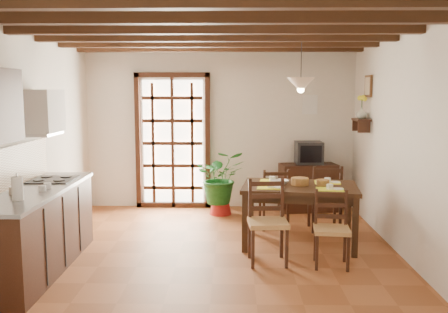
{
  "coord_description": "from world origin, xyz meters",
  "views": [
    {
      "loc": [
        0.21,
        -5.91,
        2.0
      ],
      "look_at": [
        0.1,
        0.4,
        1.15
      ],
      "focal_mm": 40.0,
      "sensor_mm": 36.0,
      "label": 1
    }
  ],
  "objects_px": {
    "chair_far_right": "(325,210)",
    "potted_plant": "(221,179)",
    "chair_near_left": "(268,237)",
    "chair_near_right": "(331,243)",
    "chair_far_left": "(274,209)",
    "kitchen_counter": "(37,229)",
    "sideboard": "(308,187)",
    "pendant_lamp": "(301,83)",
    "dining_table": "(300,193)",
    "crt_tv": "(309,153)"
  },
  "relations": [
    {
      "from": "chair_far_right",
      "to": "potted_plant",
      "type": "relative_size",
      "value": 0.42
    },
    {
      "from": "chair_near_left",
      "to": "potted_plant",
      "type": "height_order",
      "value": "potted_plant"
    },
    {
      "from": "chair_near_right",
      "to": "potted_plant",
      "type": "distance_m",
      "value": 2.71
    },
    {
      "from": "chair_far_left",
      "to": "potted_plant",
      "type": "bearing_deg",
      "value": -51.24
    },
    {
      "from": "chair_near_left",
      "to": "chair_far_left",
      "type": "xyz_separation_m",
      "value": [
        0.19,
        1.46,
        -0.03
      ]
    },
    {
      "from": "chair_near_left",
      "to": "chair_near_right",
      "type": "height_order",
      "value": "chair_near_left"
    },
    {
      "from": "kitchen_counter",
      "to": "chair_far_left",
      "type": "bearing_deg",
      "value": 32.42
    },
    {
      "from": "chair_near_right",
      "to": "sideboard",
      "type": "xyz_separation_m",
      "value": [
        0.13,
        2.63,
        0.12
      ]
    },
    {
      "from": "kitchen_counter",
      "to": "pendant_lamp",
      "type": "height_order",
      "value": "pendant_lamp"
    },
    {
      "from": "potted_plant",
      "to": "pendant_lamp",
      "type": "bearing_deg",
      "value": -54.42
    },
    {
      "from": "dining_table",
      "to": "crt_tv",
      "type": "distance_m",
      "value": 1.9
    },
    {
      "from": "chair_far_left",
      "to": "crt_tv",
      "type": "height_order",
      "value": "crt_tv"
    },
    {
      "from": "chair_far_left",
      "to": "pendant_lamp",
      "type": "height_order",
      "value": "pendant_lamp"
    },
    {
      "from": "kitchen_counter",
      "to": "sideboard",
      "type": "distance_m",
      "value": 4.43
    },
    {
      "from": "chair_far_left",
      "to": "sideboard",
      "type": "height_order",
      "value": "chair_far_left"
    },
    {
      "from": "dining_table",
      "to": "crt_tv",
      "type": "height_order",
      "value": "crt_tv"
    },
    {
      "from": "dining_table",
      "to": "pendant_lamp",
      "type": "relative_size",
      "value": 1.83
    },
    {
      "from": "sideboard",
      "to": "crt_tv",
      "type": "distance_m",
      "value": 0.58
    },
    {
      "from": "sideboard",
      "to": "dining_table",
      "type": "bearing_deg",
      "value": -110.43
    },
    {
      "from": "chair_far_left",
      "to": "pendant_lamp",
      "type": "distance_m",
      "value": 1.94
    },
    {
      "from": "chair_far_left",
      "to": "chair_far_right",
      "type": "relative_size",
      "value": 0.93
    },
    {
      "from": "dining_table",
      "to": "sideboard",
      "type": "relative_size",
      "value": 1.68
    },
    {
      "from": "kitchen_counter",
      "to": "potted_plant",
      "type": "height_order",
      "value": "potted_plant"
    },
    {
      "from": "sideboard",
      "to": "crt_tv",
      "type": "relative_size",
      "value": 2.1
    },
    {
      "from": "dining_table",
      "to": "chair_far_right",
      "type": "xyz_separation_m",
      "value": [
        0.45,
        0.69,
        -0.39
      ]
    },
    {
      "from": "dining_table",
      "to": "chair_far_left",
      "type": "xyz_separation_m",
      "value": [
        -0.26,
        0.78,
        -0.41
      ]
    },
    {
      "from": "chair_far_left",
      "to": "sideboard",
      "type": "relative_size",
      "value": 0.96
    },
    {
      "from": "crt_tv",
      "to": "sideboard",
      "type": "bearing_deg",
      "value": 88.16
    },
    {
      "from": "crt_tv",
      "to": "dining_table",
      "type": "bearing_deg",
      "value": -103.77
    },
    {
      "from": "kitchen_counter",
      "to": "crt_tv",
      "type": "distance_m",
      "value": 4.46
    },
    {
      "from": "chair_near_right",
      "to": "pendant_lamp",
      "type": "bearing_deg",
      "value": 112.76
    },
    {
      "from": "sideboard",
      "to": "potted_plant",
      "type": "xyz_separation_m",
      "value": [
        -1.44,
        -0.27,
        0.18
      ]
    },
    {
      "from": "chair_far_right",
      "to": "chair_near_left",
      "type": "bearing_deg",
      "value": 55.62
    },
    {
      "from": "chair_far_right",
      "to": "sideboard",
      "type": "height_order",
      "value": "chair_far_right"
    },
    {
      "from": "chair_far_right",
      "to": "pendant_lamp",
      "type": "distance_m",
      "value": 1.93
    },
    {
      "from": "dining_table",
      "to": "pendant_lamp",
      "type": "xyz_separation_m",
      "value": [
        0.0,
        0.1,
        1.39
      ]
    },
    {
      "from": "kitchen_counter",
      "to": "chair_near_right",
      "type": "distance_m",
      "value": 3.3
    },
    {
      "from": "kitchen_counter",
      "to": "chair_near_left",
      "type": "relative_size",
      "value": 2.33
    },
    {
      "from": "chair_far_left",
      "to": "potted_plant",
      "type": "relative_size",
      "value": 0.39
    },
    {
      "from": "crt_tv",
      "to": "chair_near_left",
      "type": "bearing_deg",
      "value": -110.31
    },
    {
      "from": "pendant_lamp",
      "to": "chair_far_left",
      "type": "bearing_deg",
      "value": 111.0
    },
    {
      "from": "chair_far_right",
      "to": "sideboard",
      "type": "relative_size",
      "value": 1.03
    },
    {
      "from": "chair_near_left",
      "to": "chair_far_left",
      "type": "distance_m",
      "value": 1.48
    },
    {
      "from": "chair_near_left",
      "to": "kitchen_counter",
      "type": "bearing_deg",
      "value": -177.1
    },
    {
      "from": "sideboard",
      "to": "pendant_lamp",
      "type": "height_order",
      "value": "pendant_lamp"
    },
    {
      "from": "chair_near_left",
      "to": "chair_far_right",
      "type": "height_order",
      "value": "chair_near_left"
    },
    {
      "from": "dining_table",
      "to": "chair_far_right",
      "type": "height_order",
      "value": "chair_far_right"
    },
    {
      "from": "chair_near_right",
      "to": "chair_far_left",
      "type": "height_order",
      "value": "chair_far_left"
    },
    {
      "from": "sideboard",
      "to": "pendant_lamp",
      "type": "xyz_separation_m",
      "value": [
        -0.39,
        -1.75,
        1.69
      ]
    },
    {
      "from": "pendant_lamp",
      "to": "sideboard",
      "type": "bearing_deg",
      "value": 77.44
    }
  ]
}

